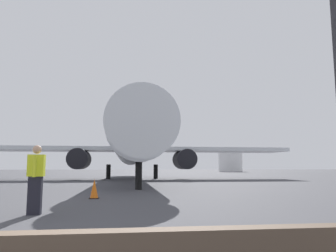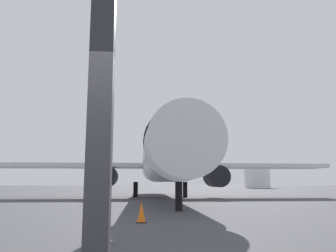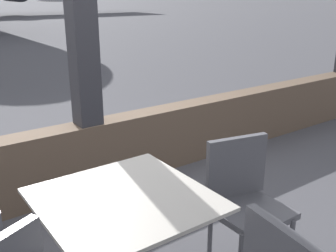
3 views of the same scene
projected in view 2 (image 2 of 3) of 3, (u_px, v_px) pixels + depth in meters
ground_plane at (138, 194)px, 41.89m from camera, size 220.00×220.00×0.00m
window_frame at (98, 186)px, 2.76m from camera, size 7.99×0.24×3.86m
airplane at (163, 162)px, 30.05m from camera, size 31.02×32.72×10.00m
ground_crew_worker at (96, 204)px, 8.12m from camera, size 0.40×0.57×1.74m
traffic_cone at (141, 213)px, 12.14m from camera, size 0.36×0.36×0.74m
fuel_storage_tank at (257, 176)px, 82.03m from camera, size 6.01×6.01×5.50m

